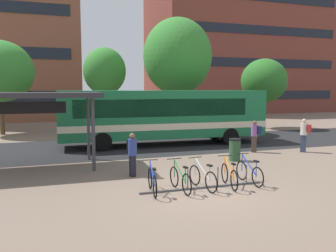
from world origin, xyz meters
name	(u,v)px	position (x,y,z in m)	size (l,w,h in m)	color
ground	(201,192)	(0.00, 0.00, 0.00)	(200.00, 200.00, 0.00)	#7A6656
bus_lane_asphalt	(135,146)	(0.00, 9.37, 0.00)	(80.00, 7.20, 0.01)	#232326
city_bus	(165,115)	(1.83, 9.37, 1.78)	(12.13, 3.12, 3.20)	#196B3D
bike_rack	(203,186)	(0.20, 0.32, 0.09)	(4.36, 0.13, 0.70)	#47474C
parked_bicycle_blue_0	(152,181)	(-1.55, 0.36, 0.38)	(0.52, 1.72, 0.99)	black
parked_bicycle_green_1	(180,180)	(-0.62, 0.29, 0.38)	(0.52, 1.72, 0.99)	black
parked_bicycle_silver_2	(203,178)	(0.17, 0.28, 0.38)	(0.52, 1.71, 0.99)	black
parked_bicycle_orange_3	(229,176)	(1.13, 0.23, 0.38)	(0.52, 1.70, 0.99)	black
parked_bicycle_blue_4	(249,173)	(1.99, 0.36, 0.38)	(0.52, 1.72, 0.99)	black
transit_shelter	(18,97)	(-5.78, 5.19, 2.97)	(6.53, 3.29, 3.16)	#38383D
commuter_black_pack_0	(132,152)	(-1.67, 2.69, 0.95)	(0.36, 0.54, 1.66)	black
commuter_navy_pack_1	(255,134)	(5.49, 5.51, 0.96)	(0.61, 0.52, 1.66)	#47382D
commuter_red_pack_2	(304,133)	(7.94, 4.70, 1.02)	(0.58, 0.59, 1.76)	#2D3851
trash_bin	(235,150)	(3.44, 3.95, 0.52)	(0.55, 0.55, 1.03)	#284C2D
street_tree_0	(105,71)	(-0.41, 18.07, 4.66)	(3.37, 3.37, 6.55)	brown
street_tree_1	(177,56)	(4.43, 14.40, 5.66)	(5.05, 5.05, 8.48)	brown
street_tree_2	(0,71)	(-7.93, 17.33, 4.52)	(4.73, 4.73, 6.71)	brown
street_tree_3	(264,81)	(12.16, 14.76, 3.93)	(3.76, 3.76, 5.74)	brown
building_right_wing	(238,40)	(21.28, 35.08, 10.19)	(24.64, 13.06, 20.38)	brown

